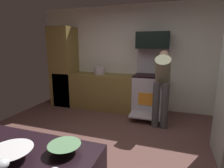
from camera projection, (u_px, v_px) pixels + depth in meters
The scene contains 11 objects.
ground_plane at pixel (103, 156), 2.71m from camera, with size 5.20×4.80×0.02m, color brown.
wall_back at pixel (136, 58), 4.60m from camera, with size 5.20×0.12×2.60m, color silver.
lower_cabinet_run at pixel (98, 91), 4.73m from camera, with size 2.40×0.60×0.90m, color olive.
cabinet_column at pixel (64, 67), 4.91m from camera, with size 0.60×0.60×2.10m, color olive.
oven_range at pixel (150, 93), 4.28m from camera, with size 0.76×1.04×1.55m.
microwave at pixel (153, 40), 4.11m from camera, with size 0.74×0.38×0.38m, color black.
person_cook at pixel (162, 82), 3.58m from camera, with size 0.31×0.60×1.53m.
mixing_bowl_large at pixel (11, 155), 1.16m from camera, with size 0.28×0.28×0.08m, color white.
mixing_bowl_prep at pixel (65, 148), 1.25m from camera, with size 0.23×0.23×0.06m, color #639262.
wine_glass_mid at pixel (1, 166), 0.93m from camera, with size 0.08×0.08×0.16m.
stock_pot at pixel (99, 70), 4.60m from camera, with size 0.27×0.27×0.19m, color #C0B2BC.
Camera 1 is at (0.89, -2.25, 1.64)m, focal length 28.73 mm.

